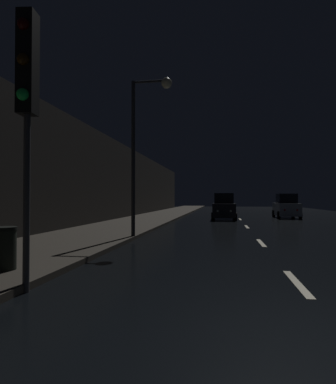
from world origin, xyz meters
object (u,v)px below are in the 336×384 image
object	(u,v)px
car_approaching_headlights	(224,207)
trash_bin_curbside	(4,248)
streetlamp_overhead	(145,132)
traffic_light_near_left	(27,86)
car_parked_right_far	(286,207)

from	to	relation	value
car_approaching_headlights	trash_bin_curbside	bearing A→B (deg)	-13.18
streetlamp_overhead	car_approaching_headlights	world-z (taller)	streetlamp_overhead
car_approaching_headlights	traffic_light_near_left	bearing A→B (deg)	-9.60
car_approaching_headlights	streetlamp_overhead	bearing A→B (deg)	-13.33
trash_bin_curbside	car_parked_right_far	distance (m)	25.94
car_approaching_headlights	car_parked_right_far	size ratio (longest dim) A/B	1.01
traffic_light_near_left	streetlamp_overhead	bearing A→B (deg)	170.37
traffic_light_near_left	car_approaching_headlights	world-z (taller)	traffic_light_near_left
streetlamp_overhead	car_parked_right_far	distance (m)	19.43
traffic_light_near_left	car_parked_right_far	world-z (taller)	traffic_light_near_left
streetlamp_overhead	car_parked_right_far	bearing A→B (deg)	62.93
traffic_light_near_left	car_approaching_headlights	size ratio (longest dim) A/B	1.22
trash_bin_curbside	traffic_light_near_left	bearing A→B (deg)	-41.63
trash_bin_curbside	car_approaching_headlights	bearing A→B (deg)	76.82
trash_bin_curbside	car_parked_right_far	xyz separation A→B (m)	(10.25, 23.82, 0.34)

